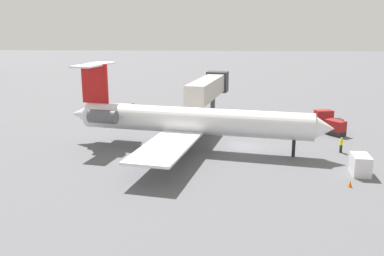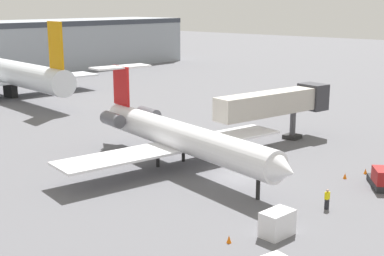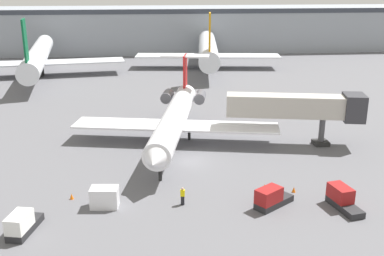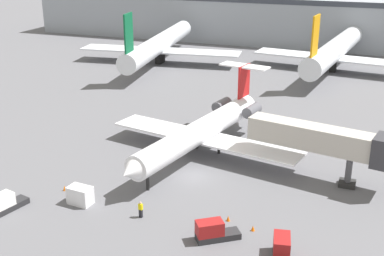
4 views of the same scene
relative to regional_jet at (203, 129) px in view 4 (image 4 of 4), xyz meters
name	(u,v)px [view 4 (image 4 of 4)]	position (x,y,z in m)	size (l,w,h in m)	color
ground_plane	(192,176)	(0.95, -6.34, -3.34)	(400.00, 400.00, 0.10)	#5B5B60
regional_jet	(203,129)	(0.00, 0.00, 0.00)	(25.74, 29.56, 9.20)	white
jet_bridge	(329,141)	(15.35, -2.24, 1.46)	(16.58, 6.06, 6.45)	#B7B2A8
ground_crew_marshaller	(141,209)	(-0.49, -16.77, -2.43)	(0.43, 0.31, 1.69)	black
baggage_tug_lead	(213,231)	(7.31, -18.00, -2.45)	(4.07, 3.47, 1.90)	#262628
baggage_tug_trailing	(5,204)	(-13.62, -20.44, -2.45)	(2.28, 4.21, 1.90)	#262628
baggage_tug_spare	(281,250)	(13.58, -18.73, -2.45)	(2.15, 4.20, 1.90)	#262628
cargo_container_uld	(80,195)	(-7.44, -16.49, -2.36)	(2.58, 1.77, 1.86)	silver
traffic_cone_near	(228,218)	(7.65, -14.44, -3.02)	(0.36, 0.36, 0.55)	orange
traffic_cone_mid	(65,188)	(-10.63, -14.64, -3.02)	(0.36, 0.36, 0.55)	orange
traffic_cone_far	(253,228)	(10.29, -15.31, -3.02)	(0.36, 0.36, 0.55)	orange
terminal_building	(307,20)	(0.95, 78.68, 2.75)	(149.97, 19.55, 12.05)	#8C939E
parked_airliner_west_end	(160,44)	(-25.61, 44.01, 0.94)	(35.72, 42.11, 13.28)	silver
parked_airliner_west_mid	(335,50)	(10.80, 49.81, 1.08)	(33.27, 39.25, 13.56)	silver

